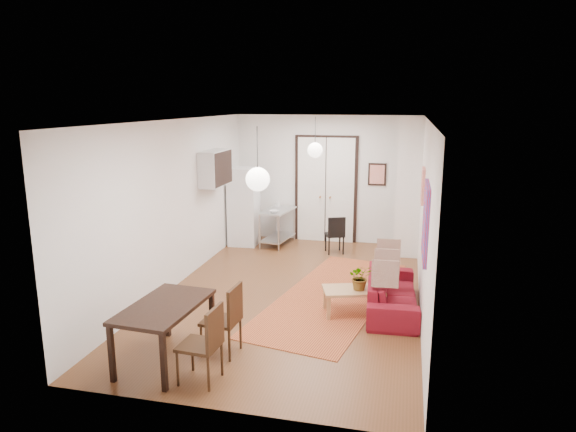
% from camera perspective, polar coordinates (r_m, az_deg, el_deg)
% --- Properties ---
extents(floor, '(7.00, 7.00, 0.00)m').
position_cam_1_polar(floor, '(8.85, 0.52, -8.53)').
color(floor, brown).
rests_on(floor, ground).
extents(ceiling, '(4.20, 7.00, 0.02)m').
position_cam_1_polar(ceiling, '(8.26, 0.56, 10.58)').
color(ceiling, white).
rests_on(ceiling, wall_back).
extents(wall_back, '(4.20, 0.02, 2.90)m').
position_cam_1_polar(wall_back, '(11.82, 4.27, 4.11)').
color(wall_back, silver).
rests_on(wall_back, floor).
extents(wall_front, '(4.20, 0.02, 2.90)m').
position_cam_1_polar(wall_front, '(5.20, -8.00, -7.11)').
color(wall_front, silver).
rests_on(wall_front, floor).
extents(wall_left, '(0.02, 7.00, 2.90)m').
position_cam_1_polar(wall_left, '(9.12, -12.45, 1.30)').
color(wall_left, silver).
rests_on(wall_left, floor).
extents(wall_right, '(0.02, 7.00, 2.90)m').
position_cam_1_polar(wall_right, '(8.25, 14.93, -0.02)').
color(wall_right, silver).
rests_on(wall_right, floor).
extents(double_doors, '(1.44, 0.06, 2.50)m').
position_cam_1_polar(double_doors, '(11.82, 4.22, 2.88)').
color(double_doors, white).
rests_on(double_doors, wall_back).
extents(stub_partition, '(0.50, 0.10, 2.90)m').
position_cam_1_polar(stub_partition, '(10.75, 13.27, 2.94)').
color(stub_partition, silver).
rests_on(stub_partition, floor).
extents(wall_cabinet, '(0.35, 1.00, 0.70)m').
position_cam_1_polar(wall_cabinet, '(10.34, -8.08, 5.31)').
color(wall_cabinet, silver).
rests_on(wall_cabinet, wall_left).
extents(painting_popart, '(0.05, 1.00, 1.00)m').
position_cam_1_polar(painting_popart, '(6.98, 15.07, -0.60)').
color(painting_popart, red).
rests_on(painting_popart, wall_right).
extents(painting_abstract, '(0.05, 0.50, 0.60)m').
position_cam_1_polar(painting_abstract, '(8.97, 14.77, 3.26)').
color(painting_abstract, '#F3E6CB').
rests_on(painting_abstract, wall_right).
extents(poster_back, '(0.40, 0.03, 0.50)m').
position_cam_1_polar(poster_back, '(11.65, 9.87, 4.57)').
color(poster_back, red).
rests_on(poster_back, wall_back).
extents(print_left, '(0.03, 0.44, 0.54)m').
position_cam_1_polar(print_left, '(10.85, -7.88, 5.92)').
color(print_left, '#A26443').
rests_on(print_left, wall_left).
extents(pendant_back, '(0.30, 0.30, 0.80)m').
position_cam_1_polar(pendant_back, '(10.26, 3.02, 7.33)').
color(pendant_back, white).
rests_on(pendant_back, ceiling).
extents(pendant_front, '(0.30, 0.30, 0.80)m').
position_cam_1_polar(pendant_front, '(6.39, -3.39, 4.10)').
color(pendant_front, white).
rests_on(pendant_front, ceiling).
extents(kilim_rug, '(2.35, 4.43, 0.01)m').
position_cam_1_polar(kilim_rug, '(8.74, 5.03, -8.83)').
color(kilim_rug, '#B65F2D').
rests_on(kilim_rug, floor).
extents(sofa, '(0.85, 1.95, 0.56)m').
position_cam_1_polar(sofa, '(8.26, 11.49, -8.32)').
color(sofa, maroon).
rests_on(sofa, floor).
extents(coffee_table, '(1.02, 0.75, 0.41)m').
position_cam_1_polar(coffee_table, '(7.97, 7.27, -8.39)').
color(coffee_table, '#B27F54').
rests_on(coffee_table, floor).
extents(potted_plant, '(0.40, 0.43, 0.40)m').
position_cam_1_polar(potted_plant, '(7.87, 8.05, -6.73)').
color(potted_plant, '#355F2B').
rests_on(potted_plant, coffee_table).
extents(kitchen_counter, '(0.67, 1.12, 0.81)m').
position_cam_1_polar(kitchen_counter, '(11.60, -1.18, -0.76)').
color(kitchen_counter, silver).
rests_on(kitchen_counter, floor).
extents(bowl, '(0.25, 0.25, 0.05)m').
position_cam_1_polar(bowl, '(11.24, -1.56, 0.52)').
color(bowl, beige).
rests_on(bowl, kitchen_counter).
extents(soap_bottle, '(0.10, 0.10, 0.17)m').
position_cam_1_polar(soap_bottle, '(11.77, -1.12, 1.37)').
color(soap_bottle, '#528FB1').
rests_on(soap_bottle, kitchen_counter).
extents(fridge, '(0.65, 0.65, 1.76)m').
position_cam_1_polar(fridge, '(11.60, -4.93, 1.06)').
color(fridge, white).
rests_on(fridge, floor).
extents(dining_table, '(0.86, 1.40, 0.75)m').
position_cam_1_polar(dining_table, '(6.62, -13.57, -10.21)').
color(dining_table, black).
rests_on(dining_table, floor).
extents(dining_chair_near, '(0.47, 0.64, 0.93)m').
position_cam_1_polar(dining_chair_near, '(6.81, -7.23, -10.45)').
color(dining_chair_near, '#351E10').
rests_on(dining_chair_near, floor).
extents(dining_chair_far, '(0.47, 0.64, 0.93)m').
position_cam_1_polar(dining_chair_far, '(6.22, -9.51, -12.86)').
color(dining_chair_far, '#351E10').
rests_on(dining_chair_far, floor).
extents(black_side_chair, '(0.48, 0.50, 0.82)m').
position_cam_1_polar(black_side_chair, '(11.10, 5.27, -1.63)').
color(black_side_chair, black).
rests_on(black_side_chair, floor).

